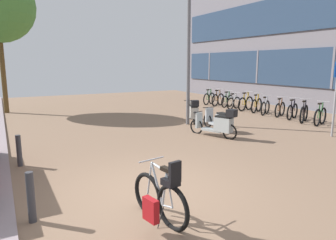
# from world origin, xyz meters

# --- Properties ---
(ground) EXTENTS (21.00, 40.00, 0.13)m
(ground) POSITION_xyz_m (1.43, 0.00, -0.02)
(ground) COLOR #343736
(bicycle_foreground) EXTENTS (0.58, 1.35, 1.09)m
(bicycle_foreground) POSITION_xyz_m (-0.31, -1.12, 0.39)
(bicycle_foreground) COLOR black
(bicycle_foreground) RESTS_ON ground
(bicycle_rack_00) EXTENTS (1.29, 0.52, 0.98)m
(bicycle_rack_00) POSITION_xyz_m (8.92, 2.77, 0.34)
(bicycle_rack_00) COLOR black
(bicycle_rack_00) RESTS_ON ground
(bicycle_rack_01) EXTENTS (1.26, 0.67, 1.00)m
(bicycle_rack_01) POSITION_xyz_m (8.90, 3.52, 0.35)
(bicycle_rack_01) COLOR black
(bicycle_rack_01) RESTS_ON ground
(bicycle_rack_02) EXTENTS (1.27, 0.58, 0.96)m
(bicycle_rack_02) POSITION_xyz_m (9.08, 4.26, 0.34)
(bicycle_rack_02) COLOR black
(bicycle_rack_02) RESTS_ON ground
(bicycle_rack_03) EXTENTS (1.22, 0.59, 0.94)m
(bicycle_rack_03) POSITION_xyz_m (9.13, 5.01, 0.33)
(bicycle_rack_03) COLOR black
(bicycle_rack_03) RESTS_ON ground
(bicycle_rack_04) EXTENTS (1.18, 0.65, 0.95)m
(bicycle_rack_04) POSITION_xyz_m (8.95, 5.75, 0.33)
(bicycle_rack_04) COLOR black
(bicycle_rack_04) RESTS_ON ground
(bicycle_rack_05) EXTENTS (1.28, 0.64, 0.99)m
(bicycle_rack_05) POSITION_xyz_m (9.10, 6.50, 0.35)
(bicycle_rack_05) COLOR black
(bicycle_rack_05) RESTS_ON ground
(bicycle_rack_06) EXTENTS (1.42, 0.54, 1.03)m
(bicycle_rack_06) POSITION_xyz_m (9.06, 7.24, 0.36)
(bicycle_rack_06) COLOR black
(bicycle_rack_06) RESTS_ON ground
(bicycle_rack_07) EXTENTS (1.24, 0.49, 0.92)m
(bicycle_rack_07) POSITION_xyz_m (8.87, 7.99, 0.33)
(bicycle_rack_07) COLOR black
(bicycle_rack_07) RESTS_ON ground
(bicycle_rack_08) EXTENTS (1.23, 0.55, 0.96)m
(bicycle_rack_08) POSITION_xyz_m (9.04, 8.73, 0.34)
(bicycle_rack_08) COLOR black
(bicycle_rack_08) RESTS_ON ground
(bicycle_rack_09) EXTENTS (1.30, 0.59, 1.00)m
(bicycle_rack_09) POSITION_xyz_m (8.94, 9.48, 0.35)
(bicycle_rack_09) COLOR black
(bicycle_rack_09) RESTS_ON ground
(bicycle_rack_10) EXTENTS (1.28, 0.66, 0.99)m
(bicycle_rack_10) POSITION_xyz_m (8.84, 10.22, 0.35)
(bicycle_rack_10) COLOR black
(bicycle_rack_10) RESTS_ON ground
(scooter_near) EXTENTS (0.96, 1.76, 1.02)m
(scooter_near) POSITION_xyz_m (4.69, 5.65, 0.46)
(scooter_near) COLOR black
(scooter_near) RESTS_ON ground
(scooter_mid) EXTENTS (0.89, 1.77, 1.01)m
(scooter_mid) POSITION_xyz_m (3.99, 2.99, 0.45)
(scooter_mid) COLOR black
(scooter_mid) RESTS_ON ground
(scooter_far) EXTENTS (0.52, 1.74, 0.82)m
(scooter_far) POSITION_xyz_m (4.65, 3.83, 0.38)
(scooter_far) COLOR black
(scooter_far) RESTS_ON ground
(parking_sign) EXTENTS (0.40, 0.07, 2.49)m
(parking_sign) POSITION_xyz_m (7.44, 1.25, 1.54)
(parking_sign) COLOR gray
(parking_sign) RESTS_ON ground
(lamp_post) EXTENTS (0.20, 0.52, 5.56)m
(lamp_post) POSITION_xyz_m (4.30, 5.42, 3.10)
(lamp_post) COLOR slate
(lamp_post) RESTS_ON ground
(bollard_near) EXTENTS (0.12, 0.12, 0.81)m
(bollard_near) POSITION_xyz_m (-2.05, -0.17, 0.41)
(bollard_near) COLOR #38383D
(bollard_near) RESTS_ON ground
(bollard_far) EXTENTS (0.12, 0.12, 0.77)m
(bollard_far) POSITION_xyz_m (-2.05, 2.88, 0.38)
(bollard_far) COLOR #38383D
(bollard_far) RESTS_ON ground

